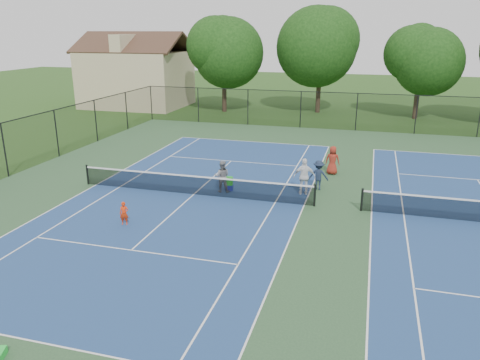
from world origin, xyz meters
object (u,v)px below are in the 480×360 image
(tree_back_c, at_px, (421,57))
(bystander_a, at_px, (304,177))
(instructor, at_px, (222,176))
(bystander_c, at_px, (333,160))
(ball_crate, at_px, (229,188))
(tree_back_a, at_px, (224,49))
(child_player, at_px, (124,213))
(ball_hopper, at_px, (229,181))
(tree_back_b, at_px, (321,43))
(clapboard_house, at_px, (137,76))
(bystander_b, at_px, (319,175))

(tree_back_c, relative_size, bystander_a, 4.56)
(instructor, height_order, bystander_a, bystander_a)
(bystander_c, relative_size, ball_crate, 4.43)
(instructor, xyz_separation_m, ball_crate, (0.28, 0.31, -0.66))
(tree_back_a, bearing_deg, instructor, -72.71)
(bystander_c, bearing_deg, tree_back_a, -54.40)
(tree_back_c, relative_size, instructor, 5.20)
(tree_back_c, bearing_deg, child_player, -114.62)
(ball_hopper, bearing_deg, child_player, -118.45)
(tree_back_a, distance_m, bystander_c, 22.92)
(instructor, bearing_deg, tree_back_b, -105.00)
(tree_back_c, distance_m, child_player, 32.61)
(clapboard_house, relative_size, bystander_c, 6.67)
(bystander_c, bearing_deg, bystander_a, 77.20)
(bystander_a, distance_m, bystander_b, 1.12)
(tree_back_b, bearing_deg, ball_hopper, -93.44)
(tree_back_c, bearing_deg, ball_hopper, -113.72)
(child_player, bearing_deg, tree_back_c, 47.00)
(ball_hopper, bearing_deg, bystander_a, 6.29)
(tree_back_a, bearing_deg, bystander_c, -56.66)
(ball_crate, bearing_deg, tree_back_a, 108.15)
(tree_back_b, relative_size, ball_crate, 27.49)
(tree_back_a, height_order, bystander_a, tree_back_a)
(tree_back_c, distance_m, bystander_b, 23.85)
(tree_back_a, bearing_deg, bystander_a, -63.46)
(bystander_b, bearing_deg, child_player, 41.57)
(child_player, bearing_deg, bystander_a, 22.75)
(child_player, distance_m, bystander_a, 8.84)
(bystander_b, bearing_deg, bystander_c, -100.02)
(clapboard_house, height_order, bystander_a, clapboard_house)
(tree_back_a, height_order, tree_back_c, tree_back_a)
(bystander_b, bearing_deg, ball_hopper, 15.91)
(ball_crate, xyz_separation_m, ball_hopper, (0.00, 0.00, 0.35))
(bystander_b, xyz_separation_m, ball_crate, (-4.32, -1.34, -0.62))
(clapboard_house, bearing_deg, ball_hopper, -53.78)
(child_player, distance_m, bystander_c, 12.34)
(tree_back_b, distance_m, tree_back_c, 9.12)
(tree_back_b, height_order, bystander_c, tree_back_b)
(clapboard_house, bearing_deg, tree_back_a, -5.71)
(instructor, xyz_separation_m, bystander_c, (5.05, 4.56, 0.00))
(bystander_b, bearing_deg, tree_back_a, -62.63)
(instructor, bearing_deg, tree_back_c, -124.97)
(bystander_b, bearing_deg, instructor, 18.34)
(child_player, relative_size, instructor, 0.62)
(clapboard_house, xyz_separation_m, ball_hopper, (17.50, -23.89, -2.60))
(child_player, xyz_separation_m, bystander_c, (7.69, 9.65, 0.31))
(tree_back_c, relative_size, ball_hopper, 19.90)
(clapboard_house, bearing_deg, bystander_c, -41.42)
(ball_crate, relative_size, ball_hopper, 0.87)
(tree_back_b, xyz_separation_m, bystander_b, (2.82, -23.55, -5.83))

